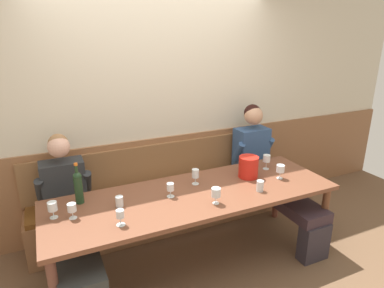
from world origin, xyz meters
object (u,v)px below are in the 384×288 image
person_left_seat (70,216)px  wine_glass_near_bucket (120,215)px  wine_glass_by_bottle (72,208)px  wine_glass_right_end (170,188)px  wine_glass_mid_left (267,159)px  water_tumbler_right (119,201)px  wine_glass_center_rear (195,174)px  wine_glass_mid_right (280,169)px  wine_glass_left_end (216,193)px  dining_table (195,200)px  ice_bucket (248,167)px  water_tumbler_center (260,186)px  wine_bottle_amber_mid (78,186)px  wall_bench (168,204)px  person_right_seat (267,169)px  wine_glass_center_front (52,207)px

person_left_seat → wine_glass_near_bucket: person_left_seat is taller
wine_glass_by_bottle → wine_glass_right_end: 0.82m
wine_glass_mid_left → water_tumbler_right: 1.59m
wine_glass_center_rear → wine_glass_mid_left: bearing=1.2°
wine_glass_near_bucket → water_tumbler_right: (0.06, 0.29, -0.04)m
wine_glass_mid_right → wine_glass_left_end: size_ratio=0.99×
dining_table → wine_glass_mid_left: 0.95m
ice_bucket → water_tumbler_center: bearing=-103.9°
wine_glass_mid_left → wine_glass_right_end: size_ratio=1.23×
wine_glass_by_bottle → wine_glass_mid_right: 1.94m
wine_bottle_amber_mid → wine_glass_near_bucket: 0.54m
ice_bucket → wine_glass_right_end: size_ratio=1.67×
water_tumbler_center → wine_bottle_amber_mid: bearing=163.2°
wall_bench → water_tumbler_center: bearing=-58.6°
ice_bucket → wine_glass_mid_left: size_ratio=1.36×
person_left_seat → wine_glass_left_end: (1.14, -0.56, 0.24)m
wall_bench → wine_glass_mid_left: 1.20m
wine_glass_center_rear → wine_glass_mid_right: wine_glass_center_rear is taller
wine_glass_by_bottle → person_left_seat: bearing=92.5°
person_left_seat → wine_bottle_amber_mid: bearing=-36.2°
wine_glass_mid_left → wine_glass_by_bottle: bearing=-175.0°
wine_glass_mid_left → wine_glass_by_bottle: size_ratio=1.25×
wine_bottle_amber_mid → water_tumbler_center: bearing=-16.8°
person_right_seat → wall_bench: bearing=162.0°
water_tumbler_right → water_tumbler_center: size_ratio=0.89×
ice_bucket → wine_glass_right_end: 0.86m
wine_glass_near_bucket → wine_glass_right_end: same height
wine_glass_center_front → water_tumbler_right: wine_glass_center_front is taller
dining_table → wine_glass_near_bucket: 0.78m
wine_glass_left_end → water_tumbler_center: bearing=4.2°
wine_bottle_amber_mid → water_tumbler_right: bearing=-34.6°
wine_glass_by_bottle → wine_glass_right_end: (0.82, 0.01, -0.00)m
wine_glass_mid_right → wine_glass_by_bottle: bearing=177.6°
wine_glass_mid_right → water_tumbler_right: wine_glass_mid_right is taller
wall_bench → wine_glass_center_front: bearing=-152.1°
wall_bench → wine_glass_left_end: (0.08, -0.95, 0.56)m
wall_bench → wine_bottle_amber_mid: wine_bottle_amber_mid is taller
dining_table → wine_glass_by_bottle: size_ratio=20.93×
wine_glass_right_end → wine_glass_center_rear: bearing=24.6°
dining_table → person_right_seat: size_ratio=1.98×
wine_glass_center_rear → wine_glass_center_front: bearing=-176.1°
wall_bench → water_tumbler_right: (-0.67, -0.66, 0.51)m
wine_glass_mid_left → wine_glass_center_rear: 0.83m
dining_table → wine_glass_center_front: size_ratio=19.31×
wine_glass_left_end → person_right_seat: bearing=31.3°
person_left_seat → wine_glass_center_rear: (1.14, -0.15, 0.24)m
wine_bottle_amber_mid → dining_table: bearing=-14.6°
water_tumbler_right → ice_bucket: bearing=2.2°
person_right_seat → wine_glass_center_front: bearing=-173.1°
wine_glass_mid_left → wine_glass_center_front: (-2.09, -0.10, -0.02)m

